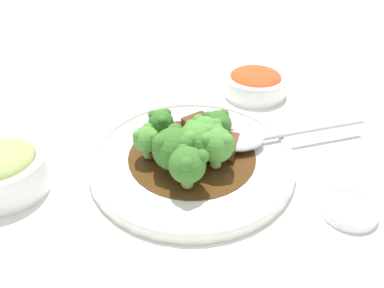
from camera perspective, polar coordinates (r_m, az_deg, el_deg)
ground_plane at (r=0.53m, az=0.00°, el=-2.98°), size 4.00×4.00×0.00m
main_plate at (r=0.52m, az=0.00°, el=-2.12°), size 0.28×0.28×0.02m
beef_strip_0 at (r=0.52m, az=5.13°, el=-0.15°), size 0.05×0.04×0.02m
beef_strip_1 at (r=0.52m, az=-3.44°, el=-0.11°), size 0.06×0.07×0.01m
beef_strip_2 at (r=0.55m, az=1.35°, el=2.88°), size 0.06×0.06×0.02m
broccoli_floret_0 at (r=0.47m, az=3.75°, el=-0.05°), size 0.05×0.05×0.06m
broccoli_floret_1 at (r=0.48m, az=0.64°, el=0.60°), size 0.05×0.05×0.06m
broccoli_floret_2 at (r=0.53m, az=-4.76°, el=3.40°), size 0.04×0.04×0.04m
broccoli_floret_3 at (r=0.47m, az=-2.80°, el=-0.60°), size 0.06×0.06×0.06m
broccoli_floret_4 at (r=0.44m, az=-0.30°, el=-3.16°), size 0.05×0.05×0.05m
broccoli_floret_5 at (r=0.53m, az=3.86°, el=3.04°), size 0.04×0.04×0.04m
broccoli_floret_6 at (r=0.49m, az=-6.98°, el=0.75°), size 0.04×0.04×0.05m
broccoli_floret_7 at (r=0.50m, az=1.96°, el=1.79°), size 0.05×0.05×0.05m
serving_spoon at (r=0.54m, az=9.13°, el=0.79°), size 0.11×0.23×0.01m
side_bowl_kimchi at (r=0.69m, az=9.61°, el=9.27°), size 0.11×0.11×0.04m
side_bowl_appetizer at (r=0.53m, az=-26.86°, el=-3.49°), size 0.11×0.11×0.06m
sauce_dish at (r=0.49m, az=22.86°, el=-9.05°), size 0.07×0.07×0.01m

